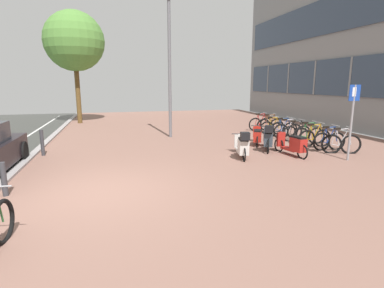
{
  "coord_description": "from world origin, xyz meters",
  "views": [
    {
      "loc": [
        0.34,
        -6.99,
        2.47
      ],
      "look_at": [
        2.19,
        0.09,
        1.0
      ],
      "focal_mm": 28.49,
      "sensor_mm": 36.0,
      "label": 1
    }
  ],
  "objects": [
    {
      "name": "bollard_far",
      "position": [
        -2.05,
        4.26,
        0.45
      ],
      "size": [
        0.12,
        0.12,
        0.9
      ],
      "color": "#38383D",
      "rests_on": "ground"
    },
    {
      "name": "scooter_near",
      "position": [
        5.96,
        4.07,
        0.36
      ],
      "size": [
        0.92,
        1.58,
        0.72
      ],
      "color": "black",
      "rests_on": "ground"
    },
    {
      "name": "bicycle_rack_05",
      "position": [
        7.96,
        5.04,
        0.34
      ],
      "size": [
        1.35,
        0.48,
        0.98
      ],
      "color": "black",
      "rests_on": "ground"
    },
    {
      "name": "bicycle_rack_02",
      "position": [
        7.98,
        3.17,
        0.35
      ],
      "size": [
        1.41,
        0.48,
        1.0
      ],
      "color": "black",
      "rests_on": "ground"
    },
    {
      "name": "scooter_far",
      "position": [
        6.29,
        2.0,
        0.39
      ],
      "size": [
        0.55,
        1.75,
        0.79
      ],
      "color": "black",
      "rests_on": "ground"
    },
    {
      "name": "scooter_extra",
      "position": [
        4.47,
        2.15,
        0.43
      ],
      "size": [
        0.77,
        1.74,
        0.97
      ],
      "color": "black",
      "rests_on": "ground"
    },
    {
      "name": "bicycle_rack_04",
      "position": [
        8.0,
        4.41,
        0.34
      ],
      "size": [
        1.35,
        0.48,
        0.98
      ],
      "color": "black",
      "rests_on": "ground"
    },
    {
      "name": "scooter_mid",
      "position": [
        5.83,
        2.94,
        0.46
      ],
      "size": [
        0.96,
        1.55,
        1.03
      ],
      "color": "black",
      "rests_on": "ground"
    },
    {
      "name": "bicycle_rack_03",
      "position": [
        8.16,
        3.79,
        0.34
      ],
      "size": [
        1.32,
        0.47,
        0.98
      ],
      "color": "black",
      "rests_on": "ground"
    },
    {
      "name": "bicycle_rack_09",
      "position": [
        7.9,
        7.54,
        0.34
      ],
      "size": [
        1.34,
        0.48,
        0.98
      ],
      "color": "black",
      "rests_on": "ground"
    },
    {
      "name": "bicycle_rack_08",
      "position": [
        8.1,
        6.91,
        0.35
      ],
      "size": [
        1.36,
        0.47,
        1.0
      ],
      "color": "black",
      "rests_on": "ground"
    },
    {
      "name": "bollard_near",
      "position": [
        -2.05,
        0.28,
        0.39
      ],
      "size": [
        0.12,
        0.12,
        0.77
      ],
      "color": "#38383D",
      "rests_on": "ground"
    },
    {
      "name": "ground",
      "position": [
        1.43,
        0.0,
        -0.02
      ],
      "size": [
        21.0,
        40.0,
        0.13
      ],
      "color": "#373833"
    },
    {
      "name": "lamp_post",
      "position": [
        2.91,
        6.76,
        3.49
      ],
      "size": [
        0.2,
        0.52,
        6.33
      ],
      "color": "slate",
      "rests_on": "ground"
    },
    {
      "name": "bicycle_rack_01",
      "position": [
        8.15,
        2.54,
        0.34
      ],
      "size": [
        1.32,
        0.48,
        0.97
      ],
      "color": "black",
      "rests_on": "ground"
    },
    {
      "name": "parking_sign",
      "position": [
        7.67,
        1.02,
        1.5
      ],
      "size": [
        0.4,
        0.07,
        2.42
      ],
      "color": "gray",
      "rests_on": "ground"
    },
    {
      "name": "street_tree",
      "position": [
        -1.65,
        13.18,
        4.9
      ],
      "size": [
        3.53,
        3.53,
        6.69
      ],
      "color": "brown",
      "rests_on": "ground"
    },
    {
      "name": "bicycle_rack_06",
      "position": [
        8.11,
        5.66,
        0.33
      ],
      "size": [
        1.32,
        0.47,
        0.95
      ],
      "color": "black",
      "rests_on": "ground"
    },
    {
      "name": "bicycle_rack_07",
      "position": [
        7.92,
        6.29,
        0.32
      ],
      "size": [
        1.19,
        0.52,
        0.92
      ],
      "color": "black",
      "rests_on": "ground"
    },
    {
      "name": "bicycle_rack_00",
      "position": [
        8.15,
        1.92,
        0.35
      ],
      "size": [
        1.33,
        0.57,
        0.99
      ],
      "color": "black",
      "rests_on": "ground"
    }
  ]
}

